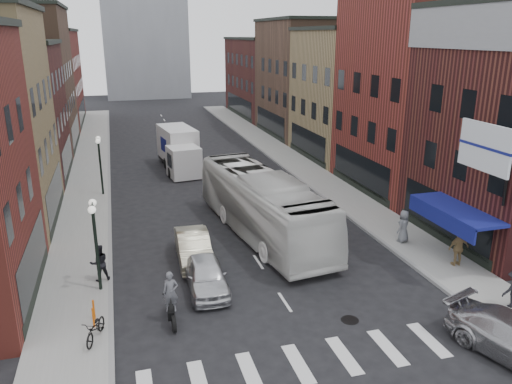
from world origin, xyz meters
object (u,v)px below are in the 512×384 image
parked_bicycle (96,329)px  streetlamp_far (99,155)px  bike_rack (94,313)px  ped_left_solo (99,263)px  streetlamp_near (95,230)px  box_truck (179,150)px  sedan_left_far (193,247)px  transit_bus (262,204)px  sedan_left_near (206,275)px  motorcycle_rider (171,299)px  ped_right_c (404,226)px  ped_right_b (458,248)px  billboard_sign (486,149)px

parked_bicycle → streetlamp_far: bearing=108.7°
bike_rack → ped_left_solo: ped_left_solo is taller
streetlamp_near → bike_rack: (-0.20, -2.70, -2.36)m
box_truck → sedan_left_far: size_ratio=1.79×
transit_bus → sedan_left_near: transit_bus is taller
bike_rack → motorcycle_rider: bearing=-10.3°
parked_bicycle → ped_left_solo: 4.72m
transit_bus → ped_right_c: (6.79, -3.36, -0.75)m
ped_left_solo → box_truck: bearing=-121.2°
streetlamp_near → sedan_left_near: bearing=-12.7°
transit_bus → ped_right_b: (7.73, -6.58, -0.72)m
bike_rack → sedan_left_far: size_ratio=0.18×
motorcycle_rider → transit_bus: size_ratio=0.17×
parked_bicycle → ped_right_b: size_ratio=0.94×
streetlamp_near → ped_left_solo: streetlamp_near is taller
box_truck → sedan_left_far: box_truck is taller
streetlamp_near → ped_right_c: streetlamp_near is taller
bike_rack → sedan_left_near: bearing=20.1°
ped_right_b → billboard_sign: bearing=76.8°
box_truck → ped_right_c: (9.33, -18.59, -0.63)m
bike_rack → motorcycle_rider: motorcycle_rider is taller
streetlamp_near → sedan_left_far: bearing=24.5°
billboard_sign → parked_bicycle: (-16.09, -0.35, -5.54)m
billboard_sign → parked_bicycle: 17.02m
bike_rack → sedan_left_far: bearing=45.7°
box_truck → ped_right_b: 24.12m
ped_right_b → motorcycle_rider: bearing=6.2°
streetlamp_near → streetlamp_far: size_ratio=1.00×
billboard_sign → sedan_left_far: bearing=154.6°
box_truck → ped_right_c: size_ratio=4.55×
ped_right_c → ped_left_solo: bearing=-26.5°
bike_rack → sedan_left_near: (4.64, 1.70, 0.16)m
box_truck → ped_right_b: (10.27, -21.82, -0.61)m
streetlamp_far → motorcycle_rider: size_ratio=1.92×
streetlamp_near → box_truck: (6.06, 19.60, -1.26)m
ped_right_b → sedan_left_far: bearing=-17.5°
sedan_left_far → ped_left_solo: ped_left_solo is taller
streetlamp_near → ped_right_c: size_ratio=2.36×
streetlamp_far → sedan_left_far: streetlamp_far is taller
sedan_left_near → sedan_left_far: 3.00m
streetlamp_near → motorcycle_rider: (2.69, -3.23, -1.91)m
motorcycle_rider → ped_right_c: 13.39m
sedan_left_far → motorcycle_rider: bearing=-105.7°
sedan_left_near → ped_right_c: 11.14m
bike_rack → parked_bicycle: bearing=-85.0°
transit_bus → sedan_left_near: (-4.16, -5.37, -1.06)m
ped_right_b → ped_left_solo: bearing=-8.7°
sedan_left_near → sedan_left_far: size_ratio=0.94×
streetlamp_far → transit_bus: size_ratio=0.32×
bike_rack → sedan_left_near: 4.95m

